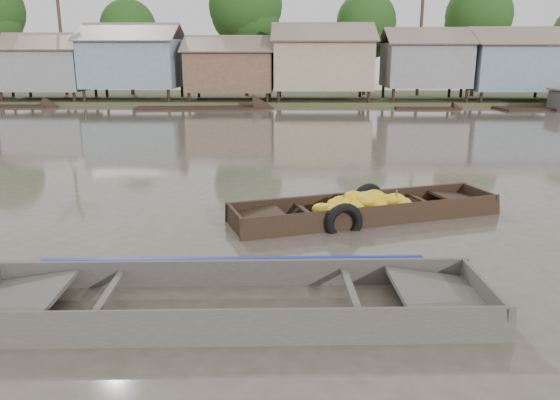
{
  "coord_description": "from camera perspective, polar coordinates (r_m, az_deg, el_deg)",
  "views": [
    {
      "loc": [
        0.38,
        -9.07,
        3.52
      ],
      "look_at": [
        0.18,
        0.88,
        0.8
      ],
      "focal_mm": 35.0,
      "sensor_mm": 36.0,
      "label": 1
    }
  ],
  "objects": [
    {
      "name": "ground",
      "position": [
        9.73,
        -1.15,
        -5.91
      ],
      "size": [
        120.0,
        120.0,
        0.0
      ],
      "primitive_type": "plane",
      "color": "#4B4239",
      "rests_on": "ground"
    },
    {
      "name": "riverbank",
      "position": [
        41.02,
        5.02,
        14.62
      ],
      "size": [
        120.0,
        12.47,
        10.22
      ],
      "color": "#384723",
      "rests_on": "ground"
    },
    {
      "name": "banana_boat",
      "position": [
        12.0,
        8.57,
        -1.04
      ],
      "size": [
        6.11,
        3.31,
        0.86
      ],
      "rotation": [
        0.0,
        0.0,
        0.33
      ],
      "color": "black",
      "rests_on": "ground"
    },
    {
      "name": "viewer_boat",
      "position": [
        7.79,
        -5.12,
        -11.17
      ],
      "size": [
        7.3,
        2.21,
        0.58
      ],
      "rotation": [
        0.0,
        0.0,
        0.04
      ],
      "color": "#3E3934",
      "rests_on": "ground"
    },
    {
      "name": "distant_boats",
      "position": [
        35.86,
        21.41,
        8.93
      ],
      "size": [
        48.48,
        15.63,
        1.38
      ],
      "color": "black",
      "rests_on": "ground"
    }
  ]
}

